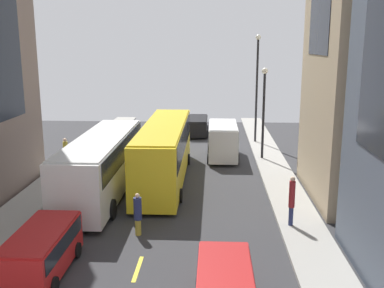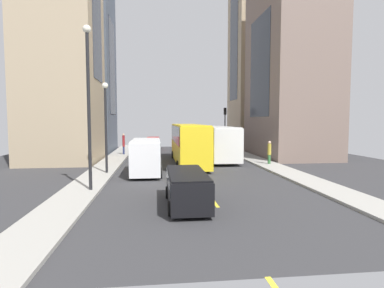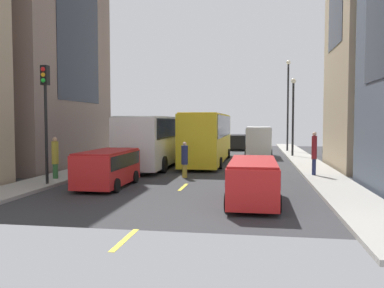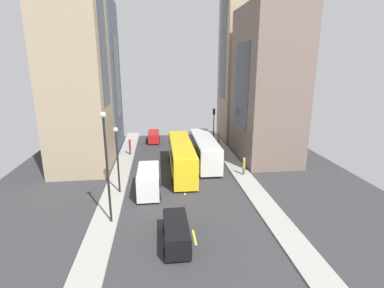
% 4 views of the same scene
% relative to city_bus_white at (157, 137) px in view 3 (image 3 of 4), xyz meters
% --- Properties ---
extents(ground_plane, '(40.11, 40.11, 0.00)m').
position_rel_city_bus_white_xyz_m(ground_plane, '(3.34, 4.15, -2.01)').
color(ground_plane, '#333335').
extents(sidewalk_west, '(2.15, 44.00, 0.15)m').
position_rel_city_bus_white_xyz_m(sidewalk_west, '(-3.64, 4.15, -1.93)').
color(sidewalk_west, '#9E9B93').
rests_on(sidewalk_west, ground).
extents(sidewalk_east, '(2.15, 44.00, 0.15)m').
position_rel_city_bus_white_xyz_m(sidewalk_east, '(10.31, 4.15, -1.93)').
color(sidewalk_east, '#9E9B93').
rests_on(sidewalk_east, ground).
extents(lane_stripe_0, '(0.16, 2.00, 0.01)m').
position_rel_city_bus_white_xyz_m(lane_stripe_0, '(3.34, -16.85, -2.00)').
color(lane_stripe_0, yellow).
rests_on(lane_stripe_0, ground).
extents(lane_stripe_1, '(0.16, 2.00, 0.01)m').
position_rel_city_bus_white_xyz_m(lane_stripe_1, '(3.34, -8.45, -2.00)').
color(lane_stripe_1, yellow).
rests_on(lane_stripe_1, ground).
extents(lane_stripe_2, '(0.16, 2.00, 0.01)m').
position_rel_city_bus_white_xyz_m(lane_stripe_2, '(3.34, -0.05, -2.00)').
color(lane_stripe_2, yellow).
rests_on(lane_stripe_2, ground).
extents(lane_stripe_3, '(0.16, 2.00, 0.01)m').
position_rel_city_bus_white_xyz_m(lane_stripe_3, '(3.34, 8.35, -2.00)').
color(lane_stripe_3, yellow).
rests_on(lane_stripe_3, ground).
extents(lane_stripe_4, '(0.16, 2.00, 0.01)m').
position_rel_city_bus_white_xyz_m(lane_stripe_4, '(3.34, 16.75, -2.00)').
color(lane_stripe_4, yellow).
rests_on(lane_stripe_4, ground).
extents(lane_stripe_5, '(0.16, 2.00, 0.01)m').
position_rel_city_bus_white_xyz_m(lane_stripe_5, '(3.34, 25.15, -2.00)').
color(lane_stripe_5, yellow).
rests_on(lane_stripe_5, ground).
extents(building_west_1, '(6.84, 11.26, 19.33)m').
position_rel_city_bus_white_xyz_m(building_west_1, '(-8.31, -1.34, 7.66)').
color(building_west_1, '#7A665B').
rests_on(building_west_1, ground).
extents(city_bus_white, '(2.80, 11.40, 3.35)m').
position_rel_city_bus_white_xyz_m(city_bus_white, '(0.00, 0.00, 0.00)').
color(city_bus_white, silver).
rests_on(city_bus_white, ground).
extents(streetcar_yellow, '(2.70, 12.49, 3.59)m').
position_rel_city_bus_white_xyz_m(streetcar_yellow, '(3.17, 2.84, 0.12)').
color(streetcar_yellow, yellow).
rests_on(streetcar_yellow, ground).
extents(delivery_van_white, '(2.25, 5.16, 2.58)m').
position_rel_city_bus_white_xyz_m(delivery_van_white, '(6.87, 8.60, -0.50)').
color(delivery_van_white, white).
rests_on(delivery_van_white, ground).
extents(car_black_0, '(1.89, 4.78, 1.59)m').
position_rel_city_bus_white_xyz_m(car_black_0, '(4.71, 17.28, -1.06)').
color(car_black_0, black).
rests_on(car_black_0, ground).
extents(car_red_1, '(1.98, 4.37, 1.70)m').
position_rel_city_bus_white_xyz_m(car_red_1, '(-0.13, -8.96, -1.00)').
color(car_red_1, red).
rests_on(car_red_1, ground).
extents(car_red_2, '(1.89, 4.76, 1.62)m').
position_rel_city_bus_white_xyz_m(car_red_2, '(6.56, -11.64, -1.05)').
color(car_red_2, red).
rests_on(car_red_2, ground).
extents(pedestrian_walking_far, '(0.32, 0.32, 2.01)m').
position_rel_city_bus_white_xyz_m(pedestrian_walking_far, '(-3.77, 5.09, -0.77)').
color(pedestrian_walking_far, '#336B38').
rests_on(pedestrian_walking_far, ground).
extents(pedestrian_crossing_mid, '(0.36, 0.36, 1.95)m').
position_rel_city_bus_white_xyz_m(pedestrian_crossing_mid, '(2.84, -5.33, -0.98)').
color(pedestrian_crossing_mid, gold).
rests_on(pedestrian_crossing_mid, ground).
extents(pedestrian_waiting_curb, '(0.28, 0.28, 2.34)m').
position_rel_city_bus_white_xyz_m(pedestrian_waiting_curb, '(9.77, -4.24, -0.58)').
color(pedestrian_waiting_curb, navy).
rests_on(pedestrian_waiting_curb, ground).
extents(pedestrian_crossing_near, '(0.35, 0.35, 2.11)m').
position_rel_city_bus_white_xyz_m(pedestrian_crossing_near, '(-3.43, -7.66, -0.74)').
color(pedestrian_crossing_near, '#336B38').
rests_on(pedestrian_crossing_near, ground).
extents(traffic_light_near_corner, '(0.32, 0.44, 5.48)m').
position_rel_city_bus_white_xyz_m(traffic_light_near_corner, '(-2.97, -9.34, 1.98)').
color(traffic_light_near_corner, black).
rests_on(traffic_light_near_corner, ground).
extents(streetlamp_near, '(0.44, 0.44, 6.53)m').
position_rel_city_bus_white_xyz_m(streetlamp_near, '(9.74, 8.26, 2.18)').
color(streetlamp_near, black).
rests_on(streetlamp_near, ground).
extents(streetlamp_far, '(0.44, 0.44, 8.90)m').
position_rel_city_bus_white_xyz_m(streetlamp_far, '(9.74, 13.95, 3.44)').
color(streetlamp_far, black).
rests_on(streetlamp_far, ground).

